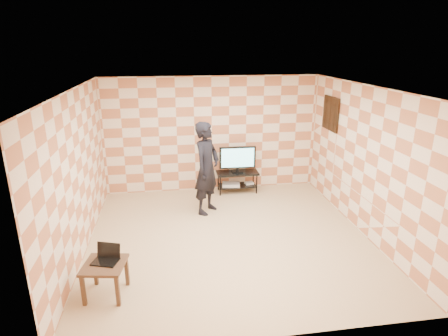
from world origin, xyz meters
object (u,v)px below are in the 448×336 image
at_px(tv_stand, 237,177).
at_px(side_table, 105,269).
at_px(tv, 238,158).
at_px(person, 207,168).

bearing_deg(tv_stand, side_table, -125.57).
xyz_separation_m(tv_stand, tv, (0.00, -0.00, 0.48)).
xyz_separation_m(side_table, person, (1.70, 2.55, 0.55)).
relative_size(side_table, person, 0.33).
bearing_deg(tv, tv_stand, 91.27).
bearing_deg(side_table, tv, 54.40).
xyz_separation_m(tv, side_table, (-2.53, -3.53, -0.43)).
height_order(tv_stand, side_table, same).
bearing_deg(side_table, person, 56.23).
height_order(tv_stand, tv, tv).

